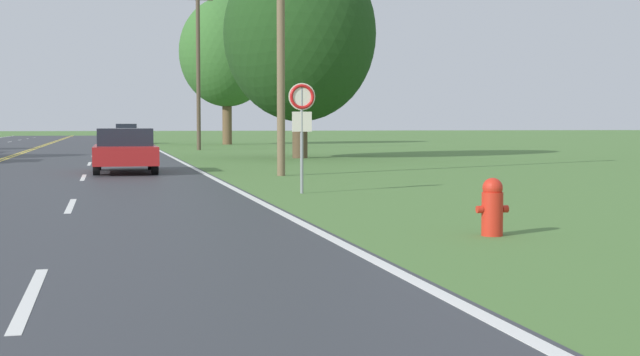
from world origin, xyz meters
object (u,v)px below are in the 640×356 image
at_px(traffic_sign, 302,111).
at_px(tree_behind_sign, 300,34).
at_px(car_red_sedan_nearest, 125,149).
at_px(tree_left_verge, 227,52).
at_px(car_dark_grey_sedan_mid_far, 127,133).
at_px(fire_hydrant, 492,206).

height_order(traffic_sign, tree_behind_sign, tree_behind_sign).
distance_m(tree_behind_sign, car_red_sedan_nearest, 13.91).
relative_size(traffic_sign, tree_behind_sign, 0.26).
xyz_separation_m(tree_left_verge, car_dark_grey_sedan_mid_far, (-7.31, 4.18, -6.09)).
bearing_deg(car_dark_grey_sedan_mid_far, traffic_sign, 5.72).
xyz_separation_m(tree_left_verge, car_red_sedan_nearest, (-8.23, -37.88, -6.16)).
relative_size(fire_hydrant, car_dark_grey_sedan_mid_far, 0.19).
relative_size(fire_hydrant, traffic_sign, 0.33).
relative_size(tree_behind_sign, car_red_sedan_nearest, 2.02).
bearing_deg(traffic_sign, tree_behind_sign, 77.98).
height_order(tree_left_verge, car_red_sedan_nearest, tree_left_verge).
height_order(traffic_sign, car_red_sedan_nearest, traffic_sign).
xyz_separation_m(fire_hydrant, tree_left_verge, (3.63, 55.46, 6.49)).
relative_size(traffic_sign, car_dark_grey_sedan_mid_far, 0.59).
distance_m(fire_hydrant, car_dark_grey_sedan_mid_far, 59.76).
distance_m(tree_behind_sign, car_dark_grey_sedan_mid_far, 32.80).
height_order(fire_hydrant, tree_behind_sign, tree_behind_sign).
bearing_deg(tree_left_verge, car_dark_grey_sedan_mid_far, 150.22).
distance_m(tree_left_verge, car_dark_grey_sedan_mid_far, 10.39).
distance_m(traffic_sign, tree_behind_sign, 20.83).
bearing_deg(car_red_sedan_nearest, car_dark_grey_sedan_mid_far, 179.18).
bearing_deg(fire_hydrant, traffic_sign, 96.90).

